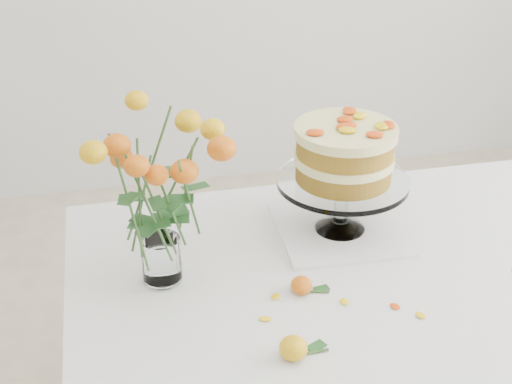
# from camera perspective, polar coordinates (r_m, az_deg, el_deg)

# --- Properties ---
(table) EXTENTS (1.43, 0.93, 0.76)m
(table) POSITION_cam_1_polar(r_m,az_deg,el_deg) (1.72, 9.65, -8.37)
(table) COLOR tan
(table) RESTS_ON ground
(napkin) EXTENTS (0.31, 0.31, 0.01)m
(napkin) POSITION_cam_1_polar(r_m,az_deg,el_deg) (1.80, 6.69, -3.02)
(napkin) COLOR silver
(napkin) RESTS_ON table
(cake_stand) EXTENTS (0.32, 0.32, 0.29)m
(cake_stand) POSITION_cam_1_polar(r_m,az_deg,el_deg) (1.71, 7.06, 2.65)
(cake_stand) COLOR white
(cake_stand) RESTS_ON napkin
(rose_vase) EXTENTS (0.36, 0.36, 0.44)m
(rose_vase) POSITION_cam_1_polar(r_m,az_deg,el_deg) (1.50, -8.06, 1.12)
(rose_vase) COLOR white
(rose_vase) RESTS_ON table
(loose_rose_near) EXTENTS (0.10, 0.06, 0.05)m
(loose_rose_near) POSITION_cam_1_polar(r_m,az_deg,el_deg) (1.40, 3.02, -12.37)
(loose_rose_near) COLOR yellow
(loose_rose_near) RESTS_ON table
(loose_rose_far) EXTENTS (0.08, 0.05, 0.04)m
(loose_rose_far) POSITION_cam_1_polar(r_m,az_deg,el_deg) (1.57, 3.66, -7.46)
(loose_rose_far) COLOR #D0410A
(loose_rose_far) RESTS_ON table
(stray_petal_a) EXTENTS (0.03, 0.02, 0.00)m
(stray_petal_a) POSITION_cam_1_polar(r_m,az_deg,el_deg) (1.56, 7.09, -8.70)
(stray_petal_a) COLOR yellow
(stray_petal_a) RESTS_ON table
(stray_petal_b) EXTENTS (0.03, 0.02, 0.00)m
(stray_petal_b) POSITION_cam_1_polar(r_m,az_deg,el_deg) (1.57, 11.07, -8.98)
(stray_petal_b) COLOR yellow
(stray_petal_b) RESTS_ON table
(stray_petal_c) EXTENTS (0.03, 0.02, 0.00)m
(stray_petal_c) POSITION_cam_1_polar(r_m,az_deg,el_deg) (1.55, 13.02, -9.60)
(stray_petal_c) COLOR yellow
(stray_petal_c) RESTS_ON table
(stray_petal_d) EXTENTS (0.03, 0.02, 0.00)m
(stray_petal_d) POSITION_cam_1_polar(r_m,az_deg,el_deg) (1.57, 1.59, -8.36)
(stray_petal_d) COLOR yellow
(stray_petal_d) RESTS_ON table
(stray_petal_e) EXTENTS (0.03, 0.02, 0.00)m
(stray_petal_e) POSITION_cam_1_polar(r_m,az_deg,el_deg) (1.50, 0.75, -10.12)
(stray_petal_e) COLOR yellow
(stray_petal_e) RESTS_ON table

